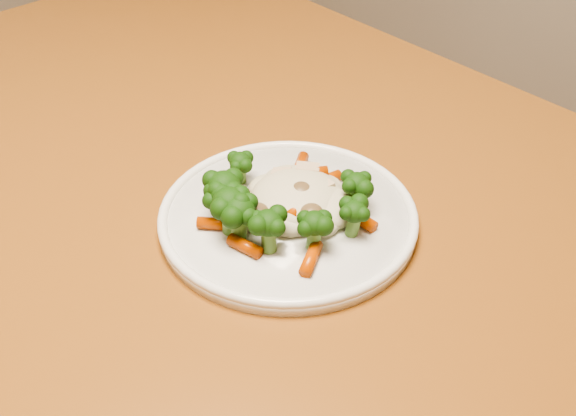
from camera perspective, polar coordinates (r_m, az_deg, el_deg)
The scene contains 3 objects.
dining_table at distance 0.79m, azimuth -3.50°, elevation -5.44°, with size 1.40×1.04×0.75m.
plate at distance 0.72m, azimuth 0.00°, elevation -0.86°, with size 0.25×0.25×0.01m, color white.
meal at distance 0.69m, azimuth -0.82°, elevation 0.47°, with size 0.18×0.17×0.05m.
Camera 1 is at (0.47, -0.29, 1.21)m, focal length 45.00 mm.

